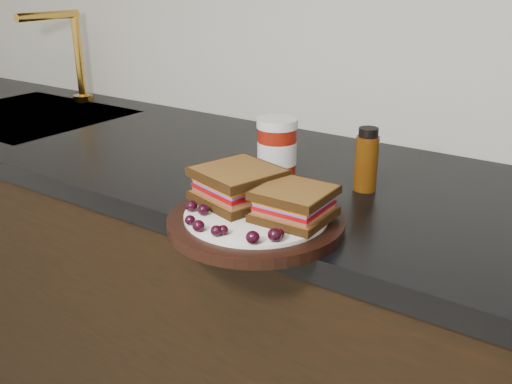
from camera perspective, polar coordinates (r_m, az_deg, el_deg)
countertop at (r=1.09m, az=11.43°, el=-0.75°), size 3.98×0.60×0.04m
sink at (r=1.76m, az=-21.69°, el=5.69°), size 0.50×0.42×0.16m
faucet at (r=1.84m, az=-17.32°, el=12.91°), size 0.06×0.22×0.28m
plate at (r=0.90m, az=0.00°, el=-3.03°), size 0.28×0.28×0.02m
sandwich_left at (r=0.93m, az=-1.82°, el=0.71°), size 0.15×0.15×0.06m
sandwich_right at (r=0.87m, az=3.85°, el=-1.16°), size 0.11×0.11×0.05m
grape_0 at (r=0.90m, az=-6.48°, el=-1.38°), size 0.02×0.02×0.02m
grape_1 at (r=0.89m, az=-5.30°, el=-1.77°), size 0.02×0.02×0.02m
grape_2 at (r=0.86m, az=-6.62°, el=-2.80°), size 0.02×0.02×0.01m
grape_3 at (r=0.84m, az=-5.78°, el=-3.38°), size 0.02×0.02×0.02m
grape_4 at (r=0.82m, az=-3.99°, el=-3.88°), size 0.02×0.02×0.02m
grape_5 at (r=0.82m, az=-3.31°, el=-3.81°), size 0.02×0.02×0.01m
grape_6 at (r=0.79m, az=-0.33°, el=-4.56°), size 0.02×0.02×0.02m
grape_7 at (r=0.80m, az=1.89°, el=-4.29°), size 0.02×0.02×0.02m
grape_8 at (r=0.81m, az=2.35°, el=-4.17°), size 0.02×0.02×0.01m
grape_9 at (r=0.85m, az=3.12°, el=-2.86°), size 0.02×0.02×0.02m
grape_10 at (r=0.87m, az=5.17°, el=-2.32°), size 0.02×0.02×0.02m
grape_11 at (r=0.87m, az=4.24°, el=-2.15°), size 0.02×0.02×0.02m
grape_12 at (r=0.90m, az=4.47°, el=-1.52°), size 0.02×0.02×0.02m
grape_13 at (r=0.96m, az=-1.80°, el=0.15°), size 0.02×0.02×0.02m
grape_14 at (r=0.96m, az=-3.69°, el=-0.09°), size 0.01×0.01×0.01m
grape_15 at (r=0.92m, az=-3.47°, el=-1.01°), size 0.02×0.02×0.02m
grape_16 at (r=0.96m, az=-1.04°, el=0.08°), size 0.02×0.02×0.02m
grape_17 at (r=0.95m, az=-2.73°, el=-0.10°), size 0.02×0.02×0.02m
grape_18 at (r=0.94m, az=-4.35°, el=-0.52°), size 0.02×0.02×0.02m
condiment_jar at (r=1.11m, az=2.11°, el=4.42°), size 0.08×0.08×0.12m
oil_bottle at (r=1.06m, az=10.99°, el=3.22°), size 0.04×0.04×0.12m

